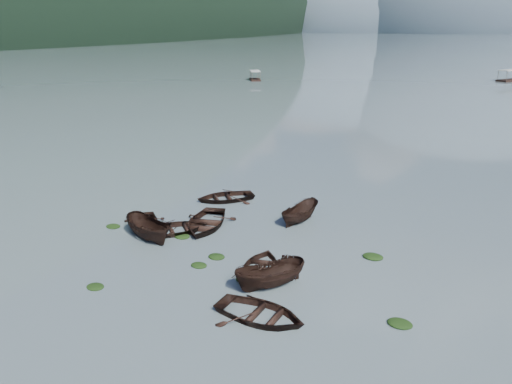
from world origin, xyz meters
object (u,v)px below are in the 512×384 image
at_px(pontoon_left, 255,80).
at_px(rowboat_3, 261,269).
at_px(pontoon_centre, 509,81).
at_px(rowboat_0, 144,227).

bearing_deg(pontoon_left, rowboat_3, -95.51).
relative_size(rowboat_3, pontoon_centre, 0.60).
distance_m(rowboat_3, pontoon_left, 96.10).
height_order(rowboat_0, pontoon_centre, pontoon_centre).
xyz_separation_m(rowboat_0, rowboat_3, (9.74, -1.79, 0.00)).
xyz_separation_m(pontoon_left, pontoon_centre, (53.79, 25.84, 0.00)).
distance_m(rowboat_0, pontoon_left, 90.32).
bearing_deg(rowboat_0, rowboat_3, -48.32).
bearing_deg(rowboat_0, pontoon_left, 74.86).
bearing_deg(rowboat_0, pontoon_centre, 42.29).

